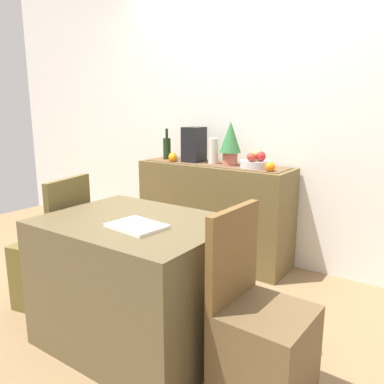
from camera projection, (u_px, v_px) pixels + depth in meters
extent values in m
cube|color=olive|center=(168.00, 307.00, 2.69)|extent=(6.40, 6.40, 0.02)
cube|color=silver|center=(251.00, 106.00, 3.34)|extent=(6.40, 0.06, 2.70)
cube|color=brown|center=(214.00, 212.00, 3.45)|extent=(1.38, 0.42, 0.86)
cube|color=brown|center=(214.00, 164.00, 3.35)|extent=(1.29, 0.32, 0.01)
cylinder|color=silver|center=(255.00, 164.00, 3.13)|extent=(0.25, 0.25, 0.06)
sphere|color=#989E42|center=(253.00, 156.00, 3.13)|extent=(0.07, 0.07, 0.07)
sphere|color=#82AD43|center=(259.00, 155.00, 3.18)|extent=(0.07, 0.07, 0.07)
sphere|color=red|center=(261.00, 156.00, 3.07)|extent=(0.08, 0.08, 0.08)
sphere|color=#BD3A2C|center=(251.00, 157.00, 3.06)|extent=(0.07, 0.07, 0.07)
cylinder|color=#1C3415|center=(167.00, 149.00, 3.62)|extent=(0.07, 0.07, 0.20)
cylinder|color=#1C3415|center=(167.00, 133.00, 3.59)|extent=(0.03, 0.03, 0.09)
cube|color=black|center=(194.00, 145.00, 3.44)|extent=(0.16, 0.18, 0.31)
cylinder|color=silver|center=(213.00, 151.00, 3.34)|extent=(0.09, 0.09, 0.22)
cylinder|color=#BC6453|center=(230.00, 159.00, 3.26)|extent=(0.13, 0.13, 0.11)
cone|color=#32703A|center=(230.00, 137.00, 3.22)|extent=(0.18, 0.18, 0.26)
sphere|color=orange|center=(270.00, 167.00, 2.95)|extent=(0.08, 0.08, 0.08)
sphere|color=orange|center=(173.00, 158.00, 3.47)|extent=(0.08, 0.08, 0.08)
sphere|color=orange|center=(173.00, 157.00, 3.55)|extent=(0.08, 0.08, 0.08)
cube|color=brown|center=(137.00, 282.00, 2.21)|extent=(1.03, 0.78, 0.74)
cube|color=white|center=(137.00, 226.00, 1.99)|extent=(0.30, 0.24, 0.02)
cube|color=brown|center=(53.00, 272.00, 2.69)|extent=(0.48, 0.48, 0.45)
cube|color=brown|center=(69.00, 212.00, 2.52)|extent=(0.13, 0.40, 0.45)
cube|color=brown|center=(264.00, 355.00, 1.80)|extent=(0.41, 0.41, 0.45)
cube|color=brown|center=(233.00, 254.00, 1.81)|extent=(0.05, 0.40, 0.45)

